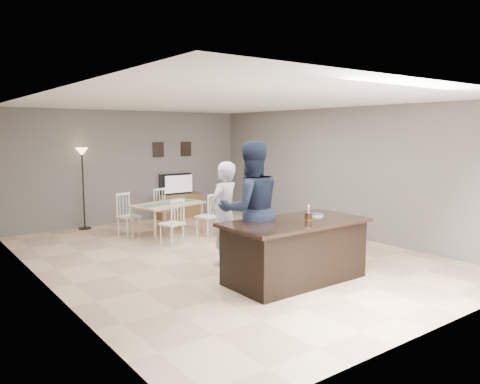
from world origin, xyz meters
TOP-DOWN VIEW (x-y plane):
  - floor at (0.00, 0.00)m, footprint 8.00×8.00m
  - room_shell at (0.00, 0.00)m, footprint 8.00×8.00m
  - kitchen_island at (0.00, -1.80)m, footprint 2.15×1.10m
  - tv_console at (1.20, 3.77)m, footprint 1.20×0.40m
  - television at (1.20, 3.84)m, footprint 0.91×0.12m
  - tv_screen_glow at (1.20, 3.76)m, footprint 0.78×0.00m
  - picture_frames at (1.15, 3.98)m, footprint 1.10×0.02m
  - doorway at (-2.99, -2.30)m, footprint 0.00×2.10m
  - woman at (-0.33, -0.45)m, footprint 0.72×0.60m
  - man at (-0.39, -1.25)m, footprint 1.18×1.04m
  - birthday_cake at (0.20, -1.87)m, footprint 0.14×0.14m
  - plate_stack at (0.51, -1.73)m, footprint 0.23×0.23m
  - dining_table at (-0.06, 1.99)m, footprint 1.81×1.99m
  - floor_lamp at (-1.23, 3.79)m, footprint 0.28×0.28m

SIDE VIEW (x-z plane):
  - floor at x=0.00m, z-range 0.00..0.00m
  - tv_console at x=1.20m, z-range 0.00..0.60m
  - kitchen_island at x=0.00m, z-range 0.00..0.90m
  - dining_table at x=-0.06m, z-range 0.12..1.03m
  - woman at x=-0.33m, z-range 0.00..1.70m
  - television at x=1.20m, z-range 0.60..1.13m
  - tv_screen_glow at x=1.20m, z-range 0.48..1.26m
  - plate_stack at x=0.51m, z-range 0.90..0.94m
  - birthday_cake at x=0.20m, z-range 0.84..1.06m
  - man at x=-0.39m, z-range 0.00..2.05m
  - doorway at x=-2.99m, z-range -0.07..2.58m
  - floor_lamp at x=-1.23m, z-range 0.51..2.35m
  - room_shell at x=0.00m, z-range -2.32..5.68m
  - picture_frames at x=1.15m, z-range 1.56..1.94m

